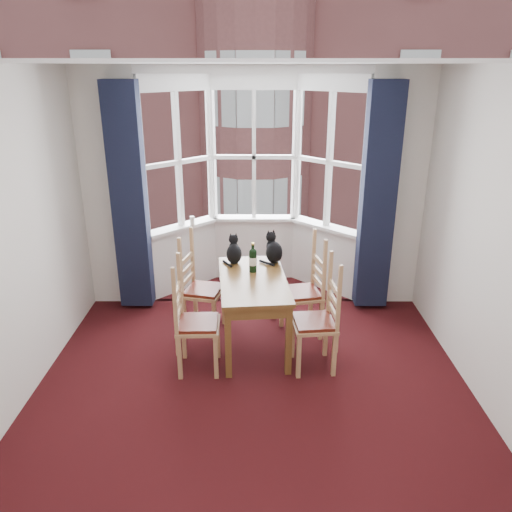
{
  "coord_description": "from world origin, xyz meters",
  "views": [
    {
      "loc": [
        0.04,
        -3.47,
        2.79
      ],
      "look_at": [
        0.03,
        1.05,
        1.05
      ],
      "focal_mm": 35.0,
      "sensor_mm": 36.0,
      "label": 1
    }
  ],
  "objects_px": {
    "chair_left_near": "(189,325)",
    "chair_right_far": "(310,293)",
    "chair_left_far": "(196,291)",
    "cat_left": "(234,252)",
    "dining_table": "(253,288)",
    "wine_bottle": "(253,259)",
    "cat_right": "(274,250)",
    "candle_tall": "(192,221)",
    "chair_right_near": "(323,323)"
  },
  "relations": [
    {
      "from": "chair_left_near",
      "to": "chair_right_far",
      "type": "xyz_separation_m",
      "value": [
        1.22,
        0.71,
        0.0
      ]
    },
    {
      "from": "chair_left_far",
      "to": "cat_left",
      "type": "bearing_deg",
      "value": 14.32
    },
    {
      "from": "dining_table",
      "to": "chair_left_near",
      "type": "distance_m",
      "value": 0.78
    },
    {
      "from": "dining_table",
      "to": "wine_bottle",
      "type": "relative_size",
      "value": 4.12
    },
    {
      "from": "cat_right",
      "to": "candle_tall",
      "type": "height_order",
      "value": "cat_right"
    },
    {
      "from": "chair_right_near",
      "to": "cat_right",
      "type": "xyz_separation_m",
      "value": [
        -0.45,
        0.87,
        0.42
      ]
    },
    {
      "from": "chair_right_near",
      "to": "cat_left",
      "type": "bearing_deg",
      "value": 136.37
    },
    {
      "from": "cat_left",
      "to": "cat_right",
      "type": "relative_size",
      "value": 0.91
    },
    {
      "from": "wine_bottle",
      "to": "candle_tall",
      "type": "distance_m",
      "value": 1.47
    },
    {
      "from": "cat_left",
      "to": "dining_table",
      "type": "bearing_deg",
      "value": -64.1
    },
    {
      "from": "chair_right_far",
      "to": "candle_tall",
      "type": "relative_size",
      "value": 7.5
    },
    {
      "from": "dining_table",
      "to": "chair_left_near",
      "type": "bearing_deg",
      "value": -143.57
    },
    {
      "from": "dining_table",
      "to": "cat_left",
      "type": "height_order",
      "value": "cat_left"
    },
    {
      "from": "chair_right_near",
      "to": "chair_right_far",
      "type": "height_order",
      "value": "same"
    },
    {
      "from": "dining_table",
      "to": "candle_tall",
      "type": "xyz_separation_m",
      "value": [
        -0.78,
        1.43,
        0.28
      ]
    },
    {
      "from": "chair_left_far",
      "to": "cat_left",
      "type": "relative_size",
      "value": 2.83
    },
    {
      "from": "dining_table",
      "to": "chair_left_far",
      "type": "distance_m",
      "value": 0.73
    },
    {
      "from": "chair_left_near",
      "to": "cat_left",
      "type": "distance_m",
      "value": 1.05
    },
    {
      "from": "chair_right_near",
      "to": "candle_tall",
      "type": "xyz_separation_m",
      "value": [
        -1.46,
        1.84,
        0.46
      ]
    },
    {
      "from": "wine_bottle",
      "to": "dining_table",
      "type": "bearing_deg",
      "value": -89.06
    },
    {
      "from": "dining_table",
      "to": "chair_left_far",
      "type": "relative_size",
      "value": 1.42
    },
    {
      "from": "chair_right_far",
      "to": "candle_tall",
      "type": "distance_m",
      "value": 1.88
    },
    {
      "from": "dining_table",
      "to": "candle_tall",
      "type": "height_order",
      "value": "candle_tall"
    },
    {
      "from": "chair_right_far",
      "to": "cat_right",
      "type": "height_order",
      "value": "cat_right"
    },
    {
      "from": "cat_right",
      "to": "candle_tall",
      "type": "bearing_deg",
      "value": 135.94
    },
    {
      "from": "cat_left",
      "to": "candle_tall",
      "type": "bearing_deg",
      "value": 119.9
    },
    {
      "from": "dining_table",
      "to": "chair_left_near",
      "type": "height_order",
      "value": "chair_left_near"
    },
    {
      "from": "chair_right_near",
      "to": "cat_left",
      "type": "xyz_separation_m",
      "value": [
        -0.88,
        0.84,
        0.41
      ]
    },
    {
      "from": "chair_left_near",
      "to": "wine_bottle",
      "type": "bearing_deg",
      "value": 46.09
    },
    {
      "from": "cat_right",
      "to": "candle_tall",
      "type": "relative_size",
      "value": 2.9
    },
    {
      "from": "cat_left",
      "to": "chair_right_far",
      "type": "bearing_deg",
      "value": -11.92
    },
    {
      "from": "cat_left",
      "to": "wine_bottle",
      "type": "xyz_separation_m",
      "value": [
        0.21,
        -0.25,
        0.02
      ]
    },
    {
      "from": "candle_tall",
      "to": "wine_bottle",
      "type": "bearing_deg",
      "value": -58.01
    },
    {
      "from": "chair_left_far",
      "to": "cat_left",
      "type": "height_order",
      "value": "cat_left"
    },
    {
      "from": "dining_table",
      "to": "cat_right",
      "type": "height_order",
      "value": "cat_right"
    },
    {
      "from": "dining_table",
      "to": "chair_right_far",
      "type": "bearing_deg",
      "value": 23.03
    },
    {
      "from": "chair_right_near",
      "to": "wine_bottle",
      "type": "height_order",
      "value": "wine_bottle"
    },
    {
      "from": "chair_right_near",
      "to": "wine_bottle",
      "type": "xyz_separation_m",
      "value": [
        -0.68,
        0.59,
        0.43
      ]
    },
    {
      "from": "chair_right_far",
      "to": "wine_bottle",
      "type": "bearing_deg",
      "value": -172.64
    },
    {
      "from": "chair_right_near",
      "to": "cat_right",
      "type": "bearing_deg",
      "value": 117.53
    },
    {
      "from": "chair_right_far",
      "to": "cat_left",
      "type": "bearing_deg",
      "value": 168.08
    },
    {
      "from": "chair_right_far",
      "to": "wine_bottle",
      "type": "height_order",
      "value": "wine_bottle"
    },
    {
      "from": "chair_right_near",
      "to": "chair_right_far",
      "type": "distance_m",
      "value": 0.67
    },
    {
      "from": "chair_left_far",
      "to": "chair_right_far",
      "type": "distance_m",
      "value": 1.24
    },
    {
      "from": "chair_right_near",
      "to": "cat_right",
      "type": "height_order",
      "value": "cat_right"
    },
    {
      "from": "cat_right",
      "to": "candle_tall",
      "type": "xyz_separation_m",
      "value": [
        -1.01,
        0.97,
        0.04
      ]
    },
    {
      "from": "chair_right_far",
      "to": "chair_left_near",
      "type": "bearing_deg",
      "value": -149.82
    },
    {
      "from": "chair_left_far",
      "to": "chair_right_near",
      "type": "height_order",
      "value": "same"
    },
    {
      "from": "chair_left_far",
      "to": "chair_right_far",
      "type": "relative_size",
      "value": 1.0
    },
    {
      "from": "chair_left_far",
      "to": "cat_left",
      "type": "distance_m",
      "value": 0.6
    }
  ]
}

